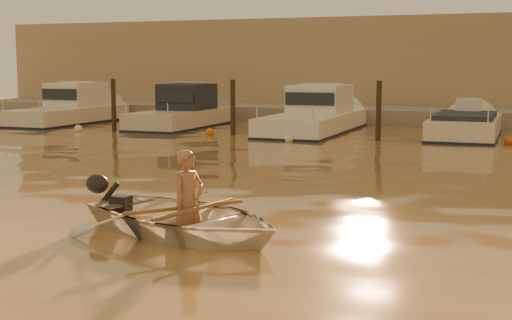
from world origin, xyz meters
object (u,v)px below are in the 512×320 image
at_px(moored_boat_1, 181,112).
at_px(moored_boat_2, 315,115).
at_px(person, 188,203).
at_px(moored_boat_3, 465,131).
at_px(moored_boat_0, 68,109).
at_px(waterfront_building, 435,67).
at_px(dinghy, 184,218).

relative_size(moored_boat_1, moored_boat_2, 0.81).
relative_size(person, moored_boat_3, 0.25).
height_order(moored_boat_0, waterfront_building, waterfront_building).
bearing_deg(moored_boat_1, moored_boat_0, 180.00).
distance_m(moored_boat_2, waterfront_building, 11.56).
bearing_deg(moored_boat_3, waterfront_building, 102.55).
relative_size(moored_boat_3, waterfront_building, 0.14).
distance_m(dinghy, moored_boat_2, 16.86).
xyz_separation_m(person, moored_boat_0, (-14.05, 16.65, 0.14)).
height_order(person, moored_boat_1, moored_boat_1).
relative_size(person, waterfront_building, 0.03).
distance_m(moored_boat_2, moored_boat_3, 5.53).
bearing_deg(moored_boat_2, waterfront_building, 74.41).
height_order(dinghy, moored_boat_3, moored_boat_3).
bearing_deg(moored_boat_0, moored_boat_2, 0.00).
bearing_deg(moored_boat_0, moored_boat_1, 0.00).
bearing_deg(waterfront_building, moored_boat_2, -105.59).
xyz_separation_m(dinghy, waterfront_building, (0.22, 27.62, 2.16)).
height_order(moored_boat_1, waterfront_building, waterfront_building).
distance_m(person, moored_boat_1, 18.74).
bearing_deg(dinghy, moored_boat_3, 10.36).
bearing_deg(person, moored_boat_0, 59.66).
height_order(dinghy, person, person).
relative_size(moored_boat_0, waterfront_building, 0.16).
bearing_deg(moored_boat_1, waterfront_building, 51.59).
xyz_separation_m(person, moored_boat_1, (-8.60, 16.65, 0.14)).
relative_size(moored_boat_1, waterfront_building, 0.14).
xyz_separation_m(dinghy, moored_boat_1, (-8.50, 16.62, 0.38)).
height_order(dinghy, waterfront_building, waterfront_building).
relative_size(moored_boat_1, moored_boat_3, 1.05).
relative_size(dinghy, moored_boat_2, 0.43).
xyz_separation_m(moored_boat_2, moored_boat_3, (5.52, 0.00, -0.40)).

